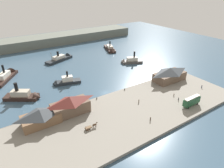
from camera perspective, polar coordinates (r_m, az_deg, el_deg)
The scene contains 22 objects.
ground_plane at distance 102.92m, azimuth -2.07°, elevation -2.57°, with size 320.00×320.00×0.00m, color #385166.
quay_promenade at distance 87.38m, azimuth 5.51°, elevation -8.22°, with size 110.00×36.00×1.20m, color gray.
seawall_edge at distance 100.01m, azimuth -1.00°, elevation -3.18°, with size 110.00×0.80×1.00m, color #666159.
ferry_shed_customs_shed at distance 82.72m, azimuth -20.17°, elevation -8.95°, with size 14.86×8.39×6.57m.
ferry_shed_east_terminal at distance 85.05m, azimuth -12.13°, elevation -5.99°, with size 16.11×7.81×8.19m.
ferry_shed_central_terminal at distance 116.57m, azimuth 16.54°, elevation 2.82°, with size 19.18×9.56×7.81m.
street_tram at distance 96.02m, azimuth 22.30°, elevation -4.55°, with size 9.38×2.66×4.50m.
horse_cart at distance 77.33m, azimuth -6.14°, elevation -12.23°, with size 5.41×1.36×1.87m.
pedestrian_standing_center at distance 93.03m, azimuth 7.86°, elevation -4.93°, with size 0.43×0.43×1.73m.
pedestrian_near_cart at distance 82.39m, azimuth 11.19°, elevation -9.94°, with size 0.44×0.44×1.77m.
pedestrian_near_west_shed at distance 115.49m, azimuth 24.79°, elevation -0.65°, with size 0.43×0.43×1.72m.
pedestrian_near_east_shed at distance 102.04m, azimuth 17.67°, elevation -3.02°, with size 0.38×0.38×1.55m.
pedestrian_walking_west at distance 99.23m, azimuth 18.89°, elevation -4.13°, with size 0.38×0.38×1.55m.
mooring_post_west at distance 103.09m, azimuth 3.73°, elevation -1.51°, with size 0.44×0.44×0.90m, color black.
mooring_post_center_east at distance 95.17m, azimuth -4.48°, elevation -4.18°, with size 0.44×0.44×0.90m, color black.
ferry_approaching_west at distance 106.05m, azimuth -24.19°, elevation -3.16°, with size 17.77×14.29×10.42m.
ferry_departing_north at distance 142.50m, azimuth 5.28°, elevation 6.73°, with size 16.63×11.15×10.20m.
ferry_mid_harbor at distance 169.99m, azimuth -0.46°, elevation 10.16°, with size 12.56×23.35×9.76m.
ferry_moored_east at distance 153.37m, azimuth -14.44°, elevation 7.39°, with size 24.07×14.01×9.95m.
ferry_outer_harbor at distance 114.62m, azimuth -13.64°, elevation 0.74°, with size 16.64×8.40×8.78m.
ferry_approaching_east at distance 135.34m, azimuth -28.33°, elevation 2.23°, with size 18.14×23.32×11.17m.
far_headland at distance 198.00m, azimuth -19.24°, elevation 11.95°, with size 180.00×24.00×8.00m, color #60665B.
Camera 1 is at (-45.69, -76.83, 51.00)m, focal length 31.24 mm.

